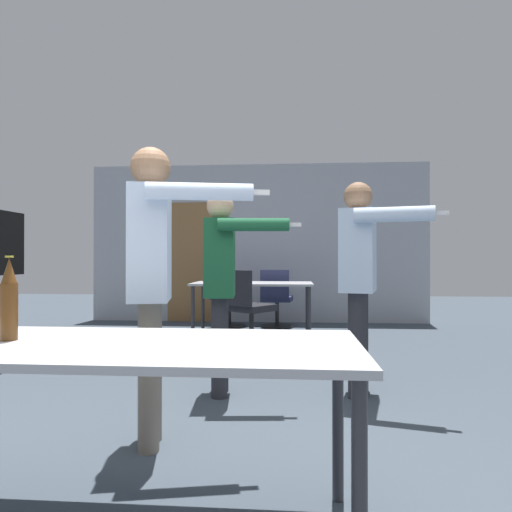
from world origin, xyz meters
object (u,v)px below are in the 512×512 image
object	(u,v)px
office_chair_near_pushed	(247,311)
office_chair_far_right	(276,301)
person_near_casual	(153,263)
drink_cup	(221,278)
beer_bottle	(9,300)
person_center_tall	(222,272)
office_chair_far_left	(226,299)
person_left_plaid	(360,267)

from	to	relation	value
office_chair_near_pushed	office_chair_far_right	world-z (taller)	office_chair_near_pushed
person_near_casual	drink_cup	world-z (taller)	person_near_casual
person_near_casual	beer_bottle	distance (m)	0.90
person_center_tall	office_chair_far_right	xyz separation A→B (m)	(0.32, 3.52, -0.54)
office_chair_far_left	drink_cup	xyz separation A→B (m)	(0.02, -0.69, 0.36)
person_left_plaid	drink_cup	world-z (taller)	person_left_plaid
person_left_plaid	office_chair_near_pushed	distance (m)	2.18
drink_cup	person_left_plaid	bearing A→B (deg)	-60.81
office_chair_far_left	beer_bottle	xyz separation A→B (m)	(-0.11, -5.37, 0.47)
person_near_casual	office_chair_far_left	size ratio (longest dim) A/B	1.84
person_left_plaid	person_center_tall	world-z (taller)	person_left_plaid
person_near_casual	office_chair_near_pushed	size ratio (longest dim) A/B	1.82
person_center_tall	beer_bottle	world-z (taller)	person_center_tall
office_chair_near_pushed	person_near_casual	bearing A→B (deg)	-58.38
person_left_plaid	person_center_tall	size ratio (longest dim) A/B	1.05
office_chair_near_pushed	beer_bottle	world-z (taller)	beer_bottle
person_left_plaid	office_chair_far_left	xyz separation A→B (m)	(-1.56, 3.46, -0.57)
person_center_tall	office_chair_far_right	world-z (taller)	person_center_tall
person_center_tall	office_chair_near_pushed	world-z (taller)	person_center_tall
beer_bottle	office_chair_far_right	bearing A→B (deg)	80.48
person_near_casual	office_chair_near_pushed	world-z (taller)	person_near_casual
person_left_plaid	office_chair_far_right	bearing A→B (deg)	-153.32
office_chair_far_left	office_chair_near_pushed	bearing A→B (deg)	-42.33
person_center_tall	beer_bottle	size ratio (longest dim) A/B	4.71
office_chair_near_pushed	office_chair_far_right	xyz separation A→B (m)	(0.30, 1.64, -0.02)
person_center_tall	office_chair_near_pushed	xyz separation A→B (m)	(0.02, 1.88, -0.52)
person_left_plaid	drink_cup	bearing A→B (deg)	-136.79
drink_cup	person_near_casual	bearing A→B (deg)	-86.93
person_near_casual	person_left_plaid	bearing A→B (deg)	117.75
office_chair_far_left	drink_cup	world-z (taller)	office_chair_far_left
person_near_casual	office_chair_far_left	xyz separation A→B (m)	(-0.23, 4.55, -0.61)
office_chair_near_pushed	office_chair_far_left	size ratio (longest dim) A/B	1.01
person_center_tall	beer_bottle	xyz separation A→B (m)	(-0.58, -1.84, -0.06)
person_near_casual	person_center_tall	distance (m)	1.05
person_left_plaid	drink_cup	size ratio (longest dim) A/B	15.89
person_center_tall	drink_cup	xyz separation A→B (m)	(-0.45, 2.84, -0.17)
office_chair_far_right	drink_cup	bearing A→B (deg)	-132.04
person_center_tall	drink_cup	bearing A→B (deg)	-175.82
person_left_plaid	person_near_casual	world-z (taller)	person_near_casual
person_center_tall	office_chair_far_right	size ratio (longest dim) A/B	1.76
person_left_plaid	office_chair_far_right	world-z (taller)	person_left_plaid
beer_bottle	person_left_plaid	bearing A→B (deg)	48.77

